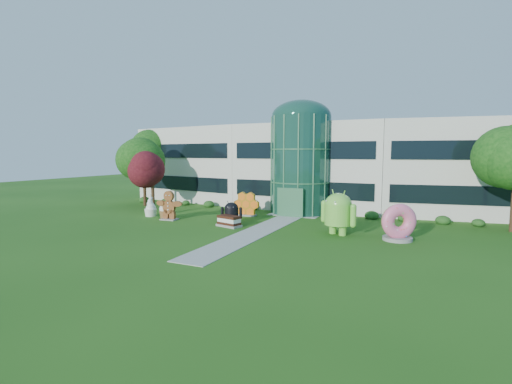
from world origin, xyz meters
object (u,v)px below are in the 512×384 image
at_px(android_green, 338,210).
at_px(android_black, 231,211).
at_px(gingerbread, 169,205).
at_px(donut, 398,222).

relative_size(android_green, android_black, 1.68).
xyz_separation_m(android_black, gingerbread, (-6.08, -0.81, 0.26)).
height_order(android_green, gingerbread, android_green).
bearing_deg(gingerbread, android_black, 3.18).
relative_size(android_black, donut, 0.83).
relative_size(android_green, donut, 1.40).
bearing_deg(android_green, android_black, -157.62).
bearing_deg(android_green, donut, 23.06).
relative_size(android_black, gingerbread, 0.75).
distance_m(android_black, donut, 13.60).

